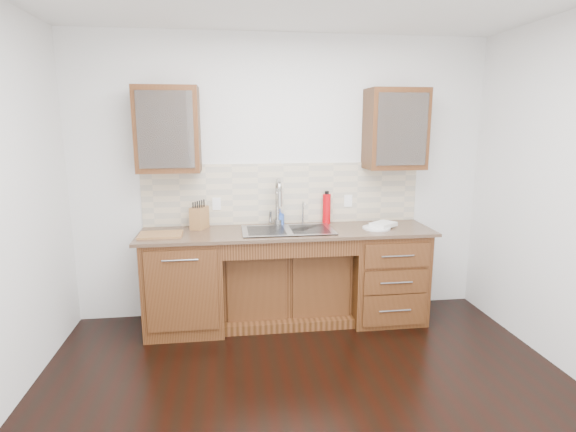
{
  "coord_description": "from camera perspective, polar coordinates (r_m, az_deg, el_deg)",
  "views": [
    {
      "loc": [
        -0.53,
        -2.57,
        1.88
      ],
      "look_at": [
        0.0,
        1.4,
        1.05
      ],
      "focal_mm": 28.0,
      "sensor_mm": 36.0,
      "label": 1
    }
  ],
  "objects": [
    {
      "name": "base_cabinet_left",
      "position": [
        4.29,
        -12.9,
        -8.25
      ],
      "size": [
        0.7,
        0.62,
        0.88
      ],
      "primitive_type": "cube",
      "color": "#593014",
      "rests_on": "ground"
    },
    {
      "name": "wall_back",
      "position": [
        4.44,
        -0.69,
        4.84
      ],
      "size": [
        4.0,
        0.1,
        2.7
      ],
      "primitive_type": "cube",
      "color": "silver",
      "rests_on": "ground"
    },
    {
      "name": "knife_block",
      "position": [
        4.28,
        -11.19,
        -0.22
      ],
      "size": [
        0.18,
        0.22,
        0.21
      ],
      "primitive_type": "cube",
      "rotation": [
        0.0,
        0.0,
        -0.42
      ],
      "color": "brown",
      "rests_on": "countertop"
    },
    {
      "name": "ground",
      "position": [
        3.26,
        3.59,
        -24.62
      ],
      "size": [
        4.0,
        3.5,
        0.1
      ],
      "primitive_type": "cube",
      "color": "black"
    },
    {
      "name": "countertop",
      "position": [
        4.15,
        -0.05,
        -2.02
      ],
      "size": [
        2.7,
        0.65,
        0.03
      ],
      "primitive_type": "cube",
      "color": "#84705B",
      "rests_on": "base_cabinet_left"
    },
    {
      "name": "cup_right_b",
      "position": [
        4.47,
        14.35,
        9.98
      ],
      "size": [
        0.13,
        0.13,
        0.1
      ],
      "primitive_type": "imported",
      "rotation": [
        0.0,
        0.0,
        -0.28
      ],
      "color": "white",
      "rests_on": "upper_cabinet_right"
    },
    {
      "name": "outlet_right",
      "position": [
        4.52,
        7.64,
        1.92
      ],
      "size": [
        0.08,
        0.01,
        0.12
      ],
      "primitive_type": "cube",
      "color": "white",
      "rests_on": "backsplash"
    },
    {
      "name": "water_bottle",
      "position": [
        4.43,
        4.92,
        0.93
      ],
      "size": [
        0.1,
        0.1,
        0.29
      ],
      "primitive_type": "cylinder",
      "rotation": [
        0.0,
        0.0,
        0.42
      ],
      "color": "#BE030B",
      "rests_on": "countertop"
    },
    {
      "name": "base_cabinet_center",
      "position": [
        4.41,
        -0.23,
        -8.59
      ],
      "size": [
        1.2,
        0.44,
        0.7
      ],
      "primitive_type": "cube",
      "color": "#593014",
      "rests_on": "ground"
    },
    {
      "name": "upper_cabinet_right",
      "position": [
        4.45,
        13.46,
        10.67
      ],
      "size": [
        0.55,
        0.34,
        0.75
      ],
      "primitive_type": "cube",
      "color": "#593014",
      "rests_on": "wall_back"
    },
    {
      "name": "cutting_board",
      "position": [
        4.11,
        -15.87,
        -2.28
      ],
      "size": [
        0.38,
        0.27,
        0.02
      ],
      "primitive_type": "cube",
      "rotation": [
        0.0,
        0.0,
        0.02
      ],
      "color": "olive",
      "rests_on": "countertop"
    },
    {
      "name": "outlet_left",
      "position": [
        4.37,
        -9.06,
        1.53
      ],
      "size": [
        0.08,
        0.01,
        0.12
      ],
      "primitive_type": "cube",
      "color": "white",
      "rests_on": "backsplash"
    },
    {
      "name": "base_cabinet_right",
      "position": [
        4.52,
        12.06,
        -7.17
      ],
      "size": [
        0.7,
        0.62,
        0.88
      ],
      "primitive_type": "cube",
      "color": "#593014",
      "rests_on": "ground"
    },
    {
      "name": "plate",
      "position": [
        4.29,
        11.16,
        -1.5
      ],
      "size": [
        0.31,
        0.31,
        0.01
      ],
      "primitive_type": "cylinder",
      "rotation": [
        0.0,
        0.0,
        -0.2
      ],
      "color": "silver",
      "rests_on": "countertop"
    },
    {
      "name": "backsplash",
      "position": [
        4.4,
        -0.59,
        2.87
      ],
      "size": [
        2.7,
        0.02,
        0.59
      ],
      "primitive_type": "cube",
      "color": "beige",
      "rests_on": "wall_back"
    },
    {
      "name": "cup_left_b",
      "position": [
        4.18,
        -14.04,
        9.81
      ],
      "size": [
        0.12,
        0.12,
        0.08
      ],
      "primitive_type": "imported",
      "rotation": [
        0.0,
        0.0,
        -0.39
      ],
      "color": "white",
      "rests_on": "upper_cabinet_left"
    },
    {
      "name": "dish_towel",
      "position": [
        4.33,
        12.01,
        -1.05
      ],
      "size": [
        0.28,
        0.27,
        0.04
      ],
      "primitive_type": "cube",
      "rotation": [
        0.0,
        0.0,
        0.63
      ],
      "color": "white",
      "rests_on": "plate"
    },
    {
      "name": "wall_front",
      "position": [
        1.08,
        24.54,
        -18.93
      ],
      "size": [
        4.0,
        0.1,
        2.7
      ],
      "primitive_type": "cube",
      "color": "silver",
      "rests_on": "ground"
    },
    {
      "name": "faucet",
      "position": [
        4.31,
        -1.35,
        1.4
      ],
      "size": [
        0.04,
        0.04,
        0.4
      ],
      "primitive_type": "cylinder",
      "color": "#999993",
      "rests_on": "countertop"
    },
    {
      "name": "soap_bottle",
      "position": [
        4.35,
        -1.03,
        -0.12
      ],
      "size": [
        0.09,
        0.09,
        0.16
      ],
      "primitive_type": "imported",
      "rotation": [
        0.0,
        0.0,
        -0.32
      ],
      "color": "blue",
      "rests_on": "countertop"
    },
    {
      "name": "upper_cabinet_left",
      "position": [
        4.19,
        -14.99,
        10.55
      ],
      "size": [
        0.55,
        0.34,
        0.75
      ],
      "primitive_type": "cube",
      "color": "#593014",
      "rests_on": "wall_back"
    },
    {
      "name": "sink",
      "position": [
        4.16,
        -0.02,
        -3.01
      ],
      "size": [
        0.84,
        0.46,
        0.19
      ],
      "primitive_type": "cube",
      "color": "#9E9EA5",
      "rests_on": "countertop"
    },
    {
      "name": "filter_tap",
      "position": [
        4.37,
        1.91,
        0.47
      ],
      "size": [
        0.02,
        0.02,
        0.24
      ],
      "primitive_type": "cylinder",
      "color": "#999993",
      "rests_on": "countertop"
    },
    {
      "name": "cup_left_a",
      "position": [
        4.19,
        -15.66,
        9.75
      ],
      "size": [
        0.14,
        0.14,
        0.09
      ],
      "primitive_type": "imported",
      "rotation": [
        0.0,
        0.0,
        0.39
      ],
      "color": "silver",
      "rests_on": "upper_cabinet_left"
    },
    {
      "name": "cup_right_a",
      "position": [
        4.41,
        12.23,
        10.07
      ],
      "size": [
        0.16,
        0.16,
        0.1
      ],
      "primitive_type": "imported",
      "rotation": [
        0.0,
        0.0,
        -0.35
      ],
      "color": "white",
      "rests_on": "upper_cabinet_right"
    }
  ]
}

